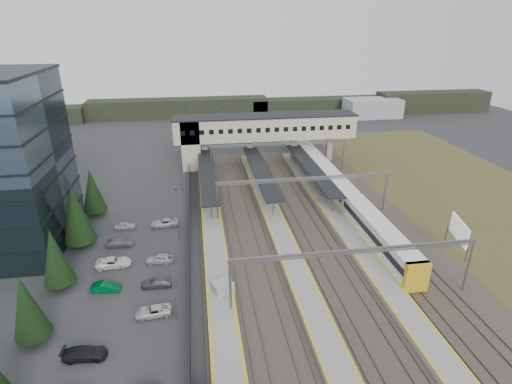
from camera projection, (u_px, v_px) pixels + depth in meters
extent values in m
plane|color=#2B2B2D|center=(241.00, 272.00, 51.82)|extent=(220.00, 220.00, 0.00)
cylinder|color=black|center=(35.00, 336.00, 40.35)|extent=(0.44, 0.44, 1.20)
cone|color=black|center=(27.00, 306.00, 38.86)|extent=(3.54, 3.54, 6.80)
cylinder|color=black|center=(61.00, 283.00, 48.53)|extent=(0.44, 0.44, 1.20)
cone|color=black|center=(55.00, 256.00, 47.00)|extent=(3.64, 3.64, 7.00)
cylinder|color=black|center=(81.00, 242.00, 57.62)|extent=(0.44, 0.44, 1.20)
cone|color=black|center=(76.00, 213.00, 55.79)|extent=(4.42, 4.42, 8.50)
cylinder|color=black|center=(96.00, 212.00, 66.71)|extent=(0.44, 0.44, 1.20)
cone|color=black|center=(92.00, 190.00, 65.14)|extent=(3.74, 3.74, 7.20)
imported|color=black|center=(85.00, 353.00, 38.29)|extent=(4.26, 1.92, 1.21)
imported|color=#005425|center=(106.00, 287.00, 47.94)|extent=(3.62, 1.58, 1.16)
imported|color=white|center=(113.00, 262.00, 52.74)|extent=(4.57, 2.20, 1.26)
imported|color=slate|center=(120.00, 243.00, 57.58)|extent=(4.01, 1.74, 1.15)
imported|color=#A5A6A9|center=(125.00, 226.00, 62.40)|extent=(3.33, 1.44, 1.12)
imported|color=silver|center=(153.00, 311.00, 43.96)|extent=(4.12, 2.16, 1.11)
imported|color=#4B4B52|center=(157.00, 282.00, 48.78)|extent=(3.86, 1.64, 1.11)
imported|color=#ADACB2|center=(160.00, 259.00, 53.57)|extent=(3.85, 1.84, 1.27)
imported|color=#ACADB0|center=(164.00, 223.00, 63.22)|extent=(4.43, 2.27, 1.20)
cylinder|color=slate|center=(173.00, 290.00, 41.87)|extent=(0.16, 0.16, 8.00)
cube|color=black|center=(170.00, 257.00, 40.29)|extent=(0.50, 0.25, 0.15)
cylinder|color=slate|center=(178.00, 215.00, 58.23)|extent=(0.16, 0.16, 8.00)
cube|color=black|center=(176.00, 189.00, 56.66)|extent=(0.50, 0.25, 0.15)
cylinder|color=slate|center=(181.00, 172.00, 74.59)|extent=(0.16, 0.16, 8.00)
cube|color=black|center=(179.00, 152.00, 73.02)|extent=(0.50, 0.25, 0.15)
cube|color=#26282B|center=(190.00, 249.00, 55.07)|extent=(0.08, 90.00, 2.00)
cube|color=#939798|center=(223.00, 290.00, 46.67)|extent=(2.79, 2.59, 2.06)
cube|color=#37312A|center=(319.00, 244.00, 57.99)|extent=(34.00, 90.00, 0.20)
cube|color=#59544C|center=(231.00, 250.00, 56.16)|extent=(0.08, 90.00, 0.14)
cube|color=#59544C|center=(242.00, 250.00, 56.36)|extent=(0.08, 90.00, 0.14)
cube|color=#59544C|center=(259.00, 248.00, 56.71)|extent=(0.08, 90.00, 0.14)
cube|color=#59544C|center=(269.00, 247.00, 56.91)|extent=(0.08, 90.00, 0.14)
cube|color=#59544C|center=(300.00, 245.00, 57.54)|extent=(0.08, 90.00, 0.14)
cube|color=#59544C|center=(310.00, 244.00, 57.74)|extent=(0.08, 90.00, 0.14)
cube|color=#59544C|center=(327.00, 243.00, 58.10)|extent=(0.08, 90.00, 0.14)
cube|color=#59544C|center=(337.00, 242.00, 58.30)|extent=(0.08, 90.00, 0.14)
cube|color=#59544C|center=(366.00, 240.00, 58.93)|extent=(0.08, 90.00, 0.14)
cube|color=#59544C|center=(375.00, 239.00, 59.13)|extent=(0.08, 90.00, 0.14)
cube|color=#59544C|center=(392.00, 238.00, 59.49)|extent=(0.08, 90.00, 0.14)
cube|color=#59544C|center=(401.00, 237.00, 59.69)|extent=(0.08, 90.00, 0.14)
cube|color=gray|center=(215.00, 251.00, 55.77)|extent=(3.20, 82.00, 0.90)
cube|color=gold|center=(205.00, 249.00, 55.39)|extent=(0.25, 82.00, 0.02)
cube|color=gold|center=(225.00, 247.00, 55.79)|extent=(0.25, 82.00, 0.02)
cube|color=gray|center=(285.00, 245.00, 57.16)|extent=(3.20, 82.00, 0.90)
cube|color=gold|center=(275.00, 243.00, 56.78)|extent=(0.25, 82.00, 0.02)
cube|color=gold|center=(295.00, 242.00, 57.18)|extent=(0.25, 82.00, 0.02)
cube|color=gray|center=(352.00, 240.00, 58.55)|extent=(3.20, 82.00, 0.90)
cube|color=gold|center=(342.00, 238.00, 58.17)|extent=(0.25, 82.00, 0.02)
cube|color=gold|center=(361.00, 236.00, 58.57)|extent=(0.25, 82.00, 0.02)
cube|color=black|center=(208.00, 173.00, 74.38)|extent=(3.00, 30.00, 0.25)
cube|color=slate|center=(208.00, 173.00, 74.43)|extent=(3.10, 30.00, 0.12)
cylinder|color=slate|center=(211.00, 210.00, 63.19)|extent=(0.20, 0.20, 3.10)
cylinder|color=slate|center=(210.00, 194.00, 69.10)|extent=(0.20, 0.20, 3.10)
cylinder|color=slate|center=(208.00, 181.00, 75.00)|extent=(0.20, 0.20, 3.10)
cylinder|color=slate|center=(207.00, 169.00, 80.91)|extent=(0.20, 0.20, 3.10)
cylinder|color=slate|center=(206.00, 159.00, 86.82)|extent=(0.20, 0.20, 3.10)
cube|color=black|center=(260.00, 170.00, 75.76)|extent=(3.00, 30.00, 0.25)
cube|color=slate|center=(260.00, 171.00, 75.82)|extent=(3.10, 30.00, 0.12)
cylinder|color=slate|center=(273.00, 206.00, 64.57)|extent=(0.20, 0.20, 3.10)
cylinder|color=slate|center=(266.00, 191.00, 70.48)|extent=(0.20, 0.20, 3.10)
cylinder|color=slate|center=(260.00, 178.00, 76.39)|extent=(0.20, 0.20, 3.10)
cylinder|color=slate|center=(255.00, 167.00, 82.30)|extent=(0.20, 0.20, 3.10)
cylinder|color=slate|center=(251.00, 157.00, 88.21)|extent=(0.20, 0.20, 3.10)
cube|color=black|center=(311.00, 167.00, 77.15)|extent=(3.00, 30.00, 0.25)
cube|color=slate|center=(311.00, 168.00, 77.21)|extent=(3.10, 30.00, 0.12)
cylinder|color=slate|center=(333.00, 202.00, 65.96)|extent=(0.20, 0.20, 3.10)
cylinder|color=slate|center=(321.00, 188.00, 71.87)|extent=(0.20, 0.20, 3.10)
cylinder|color=slate|center=(311.00, 175.00, 77.78)|extent=(0.20, 0.20, 3.10)
cylinder|color=slate|center=(302.00, 164.00, 83.69)|extent=(0.20, 0.20, 3.10)
cylinder|color=slate|center=(295.00, 155.00, 89.60)|extent=(0.20, 0.20, 3.10)
cube|color=#BAAC8F|center=(265.00, 127.00, 88.12)|extent=(40.00, 6.00, 5.00)
cube|color=black|center=(265.00, 116.00, 87.11)|extent=(40.40, 6.40, 0.30)
cube|color=#BAAC8F|center=(191.00, 143.00, 87.00)|extent=(4.00, 6.00, 11.00)
cube|color=black|center=(182.00, 133.00, 82.83)|extent=(1.00, 0.06, 1.00)
cube|color=black|center=(192.00, 133.00, 83.11)|extent=(1.00, 0.06, 1.00)
cube|color=black|center=(202.00, 133.00, 83.39)|extent=(1.00, 0.06, 1.00)
cube|color=black|center=(211.00, 132.00, 83.67)|extent=(1.00, 0.06, 1.00)
cube|color=black|center=(221.00, 132.00, 83.94)|extent=(1.00, 0.06, 1.00)
cube|color=black|center=(230.00, 131.00, 84.22)|extent=(1.00, 0.06, 1.00)
cube|color=black|center=(240.00, 131.00, 84.50)|extent=(1.00, 0.06, 1.00)
cube|color=black|center=(249.00, 131.00, 84.78)|extent=(1.00, 0.06, 1.00)
cube|color=black|center=(258.00, 130.00, 85.05)|extent=(1.00, 0.06, 1.00)
cube|color=black|center=(268.00, 130.00, 85.33)|extent=(1.00, 0.06, 1.00)
cube|color=black|center=(277.00, 130.00, 85.61)|extent=(1.00, 0.06, 1.00)
cube|color=black|center=(286.00, 129.00, 85.89)|extent=(1.00, 0.06, 1.00)
cube|color=black|center=(295.00, 129.00, 86.16)|extent=(1.00, 0.06, 1.00)
cube|color=black|center=(304.00, 129.00, 86.44)|extent=(1.00, 0.06, 1.00)
cube|color=black|center=(313.00, 128.00, 86.72)|extent=(1.00, 0.06, 1.00)
cube|color=black|center=(322.00, 128.00, 87.00)|extent=(1.00, 0.06, 1.00)
cube|color=black|center=(331.00, 128.00, 87.27)|extent=(1.00, 0.06, 1.00)
cube|color=black|center=(339.00, 127.00, 87.55)|extent=(1.00, 0.06, 1.00)
cube|color=black|center=(348.00, 127.00, 87.83)|extent=(1.00, 0.06, 1.00)
cube|color=gray|center=(198.00, 154.00, 88.20)|extent=(1.20, 1.60, 6.00)
cube|color=gray|center=(205.00, 154.00, 88.40)|extent=(1.20, 1.60, 6.00)
cube|color=gray|center=(250.00, 152.00, 89.79)|extent=(1.20, 1.60, 6.00)
cube|color=gray|center=(293.00, 150.00, 91.18)|extent=(1.20, 1.60, 6.00)
cube|color=gray|center=(329.00, 148.00, 92.36)|extent=(1.20, 1.60, 6.00)
cylinder|color=slate|center=(230.00, 289.00, 42.90)|extent=(0.28, 0.28, 7.00)
cylinder|color=slate|center=(468.00, 266.00, 46.78)|extent=(0.28, 0.28, 7.00)
cube|color=slate|center=(357.00, 250.00, 43.46)|extent=(28.40, 0.25, 0.35)
cube|color=slate|center=(357.00, 253.00, 43.62)|extent=(28.40, 0.12, 0.12)
cylinder|color=slate|center=(217.00, 204.00, 62.89)|extent=(0.28, 0.28, 7.00)
cylinder|color=slate|center=(385.00, 193.00, 66.78)|extent=(0.28, 0.28, 7.00)
cube|color=slate|center=(305.00, 178.00, 63.46)|extent=(28.40, 0.25, 0.35)
cube|color=slate|center=(305.00, 181.00, 63.62)|extent=(28.40, 0.12, 0.12)
cylinder|color=slate|center=(211.00, 163.00, 81.07)|extent=(0.28, 0.28, 7.00)
cylinder|color=slate|center=(343.00, 156.00, 84.96)|extent=(0.28, 0.28, 7.00)
cube|color=slate|center=(279.00, 143.00, 81.64)|extent=(28.40, 0.25, 0.35)
cube|color=slate|center=(279.00, 145.00, 81.80)|extent=(28.40, 0.12, 0.12)
cube|color=silver|center=(379.00, 235.00, 56.30)|extent=(2.98, 20.66, 3.83)
cube|color=black|center=(379.00, 232.00, 56.13)|extent=(3.04, 20.06, 0.96)
cube|color=slate|center=(377.00, 245.00, 56.95)|extent=(2.55, 19.26, 0.53)
cube|color=silver|center=(330.00, 180.00, 75.62)|extent=(2.98, 20.66, 3.83)
cube|color=black|center=(331.00, 178.00, 75.45)|extent=(3.04, 20.06, 0.96)
cube|color=slate|center=(330.00, 188.00, 76.27)|extent=(2.55, 19.26, 0.53)
cube|color=silver|center=(302.00, 148.00, 94.95)|extent=(2.98, 20.66, 3.83)
cube|color=black|center=(302.00, 146.00, 94.78)|extent=(3.04, 20.06, 0.96)
cube|color=slate|center=(302.00, 155.00, 95.59)|extent=(2.55, 19.26, 0.53)
cube|color=gold|center=(416.00, 277.00, 47.00)|extent=(3.00, 0.90, 3.83)
cylinder|color=slate|center=(468.00, 251.00, 53.52)|extent=(0.20, 0.20, 3.12)
cylinder|color=slate|center=(446.00, 234.00, 57.94)|extent=(0.20, 0.20, 3.12)
cube|color=white|center=(459.00, 230.00, 54.97)|extent=(1.48, 5.74, 2.93)
cube|color=black|center=(179.00, 108.00, 135.61)|extent=(60.00, 8.00, 6.00)
cube|color=black|center=(321.00, 105.00, 142.74)|extent=(50.00, 8.00, 5.00)
cube|color=black|center=(432.00, 102.00, 143.36)|extent=(40.00, 8.00, 7.00)
cube|color=black|center=(35.00, 115.00, 126.83)|extent=(30.00, 8.00, 5.00)
cube|color=#939798|center=(372.00, 108.00, 135.54)|extent=(18.00, 10.00, 6.00)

